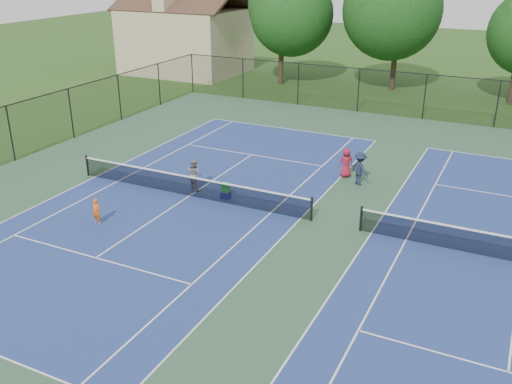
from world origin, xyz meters
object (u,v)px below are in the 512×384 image
at_px(ball_crate, 226,195).
at_px(tree_back_b, 399,5).
at_px(tree_back_a, 282,10).
at_px(clapboard_house, 186,38).
at_px(bystander_c, 346,163).
at_px(bystander_b, 360,169).
at_px(instructor, 195,174).
at_px(ball_hopper, 225,188).
at_px(child_player, 96,211).

bearing_deg(ball_crate, tree_back_b, 86.91).
xyz_separation_m(tree_back_a, clapboard_house, (-10.00, 1.00, -2.95)).
bearing_deg(bystander_c, bystander_b, 109.94).
relative_size(clapboard_house, bystander_b, 6.66).
distance_m(instructor, ball_hopper, 1.85).
bearing_deg(bystander_c, tree_back_a, -89.75).
xyz_separation_m(child_player, bystander_b, (8.42, 8.90, 0.26)).
xyz_separation_m(clapboard_house, ball_hopper, (17.62, -24.51, -2.55)).
relative_size(instructor, ball_hopper, 3.65).
xyz_separation_m(tree_back_b, ball_hopper, (-1.38, -25.51, -6.06)).
relative_size(bystander_c, ball_crate, 3.59).
relative_size(tree_back_a, tree_back_b, 0.91).
height_order(tree_back_a, clapboard_house, tree_back_a).
xyz_separation_m(tree_back_b, ball_crate, (-1.38, -25.51, -6.43)).
relative_size(tree_back_b, child_player, 9.13).
bearing_deg(instructor, bystander_c, -117.51).
distance_m(bystander_c, ball_crate, 6.46).
bearing_deg(bystander_b, tree_back_b, -48.15).
xyz_separation_m(tree_back_b, child_player, (-4.86, -30.11, -6.05)).
bearing_deg(bystander_c, tree_back_b, -114.57).
bearing_deg(tree_back_a, ball_hopper, -72.03).
height_order(tree_back_a, ball_crate, tree_back_a).
height_order(bystander_b, ball_hopper, bystander_b).
relative_size(tree_back_b, ball_hopper, 24.09).
bearing_deg(ball_hopper, tree_back_b, 86.91).
distance_m(bystander_b, ball_crate, 6.58).
xyz_separation_m(tree_back_a, bystander_c, (11.66, -18.50, -5.30)).
relative_size(tree_back_a, child_player, 8.33).
height_order(bystander_b, bystander_c, bystander_b).
distance_m(tree_back_a, ball_crate, 25.41).
height_order(tree_back_b, bystander_b, tree_back_b).
bearing_deg(ball_hopper, child_player, -127.15).
relative_size(clapboard_house, instructor, 7.10).
bearing_deg(child_player, ball_hopper, 55.69).
relative_size(child_player, ball_hopper, 2.64).
bearing_deg(child_player, tree_back_b, 83.68).
bearing_deg(clapboard_house, instructor, -56.83).
bearing_deg(bystander_c, ball_crate, 19.18).
distance_m(tree_back_b, ball_crate, 26.35).
relative_size(tree_back_a, ball_crate, 22.23).
xyz_separation_m(instructor, bystander_b, (6.75, 3.99, 0.05)).
distance_m(instructor, bystander_c, 7.50).
bearing_deg(bystander_b, tree_back_a, -24.50).
bearing_deg(tree_back_a, clapboard_house, 174.29).
bearing_deg(ball_crate, ball_hopper, 0.00).
bearing_deg(clapboard_house, bystander_c, -41.99).
relative_size(child_player, bystander_c, 0.74).
relative_size(ball_crate, ball_hopper, 0.99).
xyz_separation_m(tree_back_b, instructor, (-3.18, -25.20, -5.83)).
bearing_deg(bystander_b, bystander_c, -5.78).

